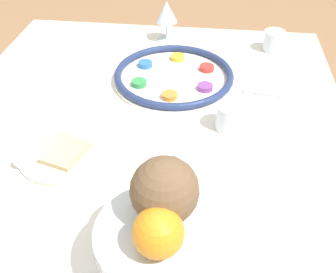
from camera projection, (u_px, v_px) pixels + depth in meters
dining_table at (144, 240)px, 1.13m from camera, size 1.30×1.01×0.72m
seder_plate at (174, 76)px, 1.11m from camera, size 0.34×0.34×0.03m
wine_glass at (167, 13)px, 1.26m from camera, size 0.07×0.07×0.13m
fruit_stand at (157, 241)px, 0.61m from camera, size 0.20×0.20×0.10m
orange_fruit at (158, 233)px, 0.54m from camera, size 0.07×0.07×0.07m
coconut at (165, 190)px, 0.58m from camera, size 0.11×0.11×0.11m
bread_plate at (62, 153)px, 0.87m from camera, size 0.19×0.19×0.02m
napkin_roll at (32, 139)px, 0.88m from camera, size 0.15×0.07×0.05m
cup_near at (274, 41)px, 1.24m from camera, size 0.07×0.07×0.06m
cup_mid at (229, 117)px, 0.93m from camera, size 0.07×0.07×0.06m
cup_far at (190, 162)px, 0.81m from camera, size 0.07×0.07×0.06m
fork_left at (274, 94)px, 1.06m from camera, size 0.04×0.17×0.01m
fork_right at (275, 100)px, 1.04m from camera, size 0.05×0.17×0.01m
spoon at (19, 141)px, 0.91m from camera, size 0.15×0.07×0.01m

